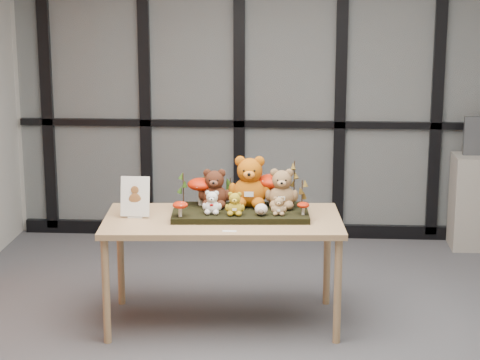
# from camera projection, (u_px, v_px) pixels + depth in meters

# --- Properties ---
(floor) EXTENTS (5.00, 5.00, 0.00)m
(floor) POSITION_uv_depth(u_px,v_px,m) (284.00, 346.00, 5.62)
(floor) COLOR #59595E
(floor) RESTS_ON ground
(room_shell) EXTENTS (5.00, 5.00, 5.00)m
(room_shell) POSITION_uv_depth(u_px,v_px,m) (287.00, 88.00, 5.24)
(room_shell) COLOR #B3B1A9
(room_shell) RESTS_ON floor
(glass_partition) EXTENTS (4.90, 0.06, 2.78)m
(glass_partition) POSITION_uv_depth(u_px,v_px,m) (290.00, 83.00, 7.70)
(glass_partition) COLOR #2D383F
(glass_partition) RESTS_ON floor
(display_table) EXTENTS (1.64, 0.90, 0.75)m
(display_table) POSITION_uv_depth(u_px,v_px,m) (223.00, 227.00, 5.87)
(display_table) COLOR tan
(display_table) RESTS_ON floor
(diorama_tray) EXTENTS (0.95, 0.52, 0.04)m
(diorama_tray) POSITION_uv_depth(u_px,v_px,m) (240.00, 213.00, 5.91)
(diorama_tray) COLOR black
(diorama_tray) RESTS_ON display_table
(bear_pooh_yellow) EXTENTS (0.31, 0.28, 0.39)m
(bear_pooh_yellow) POSITION_uv_depth(u_px,v_px,m) (250.00, 179.00, 5.97)
(bear_pooh_yellow) COLOR #AA520A
(bear_pooh_yellow) RESTS_ON diorama_tray
(bear_brown_medium) EXTENTS (0.23, 0.21, 0.29)m
(bear_brown_medium) POSITION_uv_depth(u_px,v_px,m) (215.00, 186.00, 5.96)
(bear_brown_medium) COLOR #3F1D10
(bear_brown_medium) RESTS_ON diorama_tray
(bear_tan_back) EXTENTS (0.24, 0.22, 0.30)m
(bear_tan_back) POSITION_uv_depth(u_px,v_px,m) (282.00, 186.00, 5.94)
(bear_tan_back) COLOR olive
(bear_tan_back) RESTS_ON diorama_tray
(bear_small_yellow) EXTENTS (0.14, 0.13, 0.17)m
(bear_small_yellow) POSITION_uv_depth(u_px,v_px,m) (235.00, 202.00, 5.76)
(bear_small_yellow) COLOR #AA8B1B
(bear_small_yellow) RESTS_ON diorama_tray
(bear_white_bow) EXTENTS (0.14, 0.13, 0.17)m
(bear_white_bow) POSITION_uv_depth(u_px,v_px,m) (212.00, 201.00, 5.79)
(bear_white_bow) COLOR white
(bear_white_bow) RESTS_ON diorama_tray
(bear_beige_small) EXTENTS (0.11, 0.10, 0.14)m
(bear_beige_small) POSITION_uv_depth(u_px,v_px,m) (279.00, 205.00, 5.77)
(bear_beige_small) COLOR #A27F55
(bear_beige_small) RESTS_ON diorama_tray
(plush_cream_hedgehog) EXTENTS (0.07, 0.06, 0.09)m
(plush_cream_hedgehog) POSITION_uv_depth(u_px,v_px,m) (261.00, 209.00, 5.76)
(plush_cream_hedgehog) COLOR silver
(plush_cream_hedgehog) RESTS_ON diorama_tray
(mushroom_back_left) EXTENTS (0.19, 0.19, 0.21)m
(mushroom_back_left) POSITION_uv_depth(u_px,v_px,m) (201.00, 190.00, 6.01)
(mushroom_back_left) COLOR #A61A05
(mushroom_back_left) RESTS_ON diorama_tray
(mushroom_back_right) EXTENTS (0.21, 0.21, 0.23)m
(mushroom_back_right) POSITION_uv_depth(u_px,v_px,m) (272.00, 188.00, 6.03)
(mushroom_back_right) COLOR #A61A05
(mushroom_back_right) RESTS_ON diorama_tray
(mushroom_front_left) EXTENTS (0.10, 0.10, 0.11)m
(mushroom_front_left) POSITION_uv_depth(u_px,v_px,m) (180.00, 208.00, 5.73)
(mushroom_front_left) COLOR #A61A05
(mushroom_front_left) RESTS_ON diorama_tray
(mushroom_front_right) EXTENTS (0.08, 0.08, 0.09)m
(mushroom_front_right) POSITION_uv_depth(u_px,v_px,m) (303.00, 208.00, 5.78)
(mushroom_front_right) COLOR #A61A05
(mushroom_front_right) RESTS_ON diorama_tray
(sprig_green_far_left) EXTENTS (0.05, 0.05, 0.23)m
(sprig_green_far_left) POSITION_uv_depth(u_px,v_px,m) (183.00, 189.00, 5.99)
(sprig_green_far_left) COLOR #1B3C0D
(sprig_green_far_left) RESTS_ON diorama_tray
(sprig_green_mid_left) EXTENTS (0.05, 0.05, 0.21)m
(sprig_green_mid_left) POSITION_uv_depth(u_px,v_px,m) (205.00, 189.00, 6.04)
(sprig_green_mid_left) COLOR #1B3C0D
(sprig_green_mid_left) RESTS_ON diorama_tray
(sprig_dry_far_right) EXTENTS (0.05, 0.05, 0.32)m
(sprig_dry_far_right) POSITION_uv_depth(u_px,v_px,m) (294.00, 184.00, 5.96)
(sprig_dry_far_right) COLOR brown
(sprig_dry_far_right) RESTS_ON diorama_tray
(sprig_dry_mid_right) EXTENTS (0.05, 0.05, 0.21)m
(sprig_dry_mid_right) POSITION_uv_depth(u_px,v_px,m) (302.00, 196.00, 5.86)
(sprig_dry_mid_right) COLOR brown
(sprig_dry_mid_right) RESTS_ON diorama_tray
(sprig_green_centre) EXTENTS (0.05, 0.05, 0.18)m
(sprig_green_centre) POSITION_uv_depth(u_px,v_px,m) (230.00, 191.00, 6.06)
(sprig_green_centre) COLOR #1B3C0D
(sprig_green_centre) RESTS_ON diorama_tray
(sign_holder) EXTENTS (0.20, 0.07, 0.28)m
(sign_holder) POSITION_uv_depth(u_px,v_px,m) (135.00, 199.00, 5.84)
(sign_holder) COLOR silver
(sign_holder) RESTS_ON display_table
(label_card) EXTENTS (0.09, 0.03, 0.00)m
(label_card) POSITION_uv_depth(u_px,v_px,m) (229.00, 231.00, 5.54)
(label_card) COLOR white
(label_card) RESTS_ON display_table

